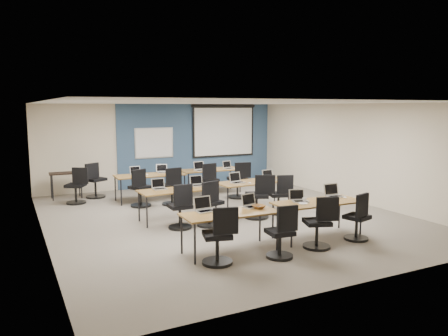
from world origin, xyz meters
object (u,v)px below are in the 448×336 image
laptop_1 (251,204)px  task_chair_6 (259,200)px  task_chair_1 (282,236)px  laptop_8 (136,173)px  laptop_0 (204,208)px  task_chair_8 (140,191)px  laptop_4 (159,186)px  task_chair_0 (219,241)px  laptop_6 (237,180)px  training_table_front_right (318,204)px  task_chair_9 (172,189)px  task_chair_5 (210,207)px  laptop_3 (334,194)px  spare_chair_b (77,189)px  training_table_back_left (150,176)px  training_table_mid_left (178,191)px  training_table_mid_right (253,183)px  task_chair_11 (239,183)px  utility_table (66,176)px  spare_chair_a (95,183)px  projector_screen (224,128)px  training_table_back_right (211,171)px  task_chair_10 (208,184)px  task_chair_2 (319,227)px  laptop_10 (200,168)px  task_chair_3 (358,221)px  laptop_7 (269,177)px  task_chair_4 (181,210)px  laptop_2 (299,199)px  laptop_11 (228,167)px  whiteboard (154,143)px  training_table_front_left (230,215)px

laptop_1 → task_chair_6: size_ratio=0.30×
task_chair_1 → laptop_8: 5.89m
laptop_0 → task_chair_1: size_ratio=0.36×
task_chair_6 → task_chair_8: task_chair_6 is taller
laptop_4 → task_chair_8: task_chair_8 is taller
task_chair_1 → laptop_8: bearing=104.7°
task_chair_0 → laptop_6: (2.02, 3.16, 0.38)m
training_table_front_right → task_chair_9: 4.35m
laptop_6 → task_chair_8: (-2.01, 1.58, -0.37)m
task_chair_5 → laptop_0: bearing=-134.9°
laptop_0 → laptop_3: laptop_3 is taller
spare_chair_b → laptop_0: bearing=-42.8°
training_table_back_left → training_table_mid_left: bearing=-90.9°
task_chair_6 → task_chair_9: 2.59m
training_table_mid_right → task_chair_6: (-0.33, -0.83, -0.25)m
task_chair_11 → utility_table: (-4.44, 2.15, 0.22)m
task_chair_0 → task_chair_5: bearing=84.6°
training_table_mid_left → spare_chair_a: spare_chair_a is taller
projector_screen → laptop_1: bearing=-112.5°
training_table_back_right → laptop_0: laptop_0 is taller
training_table_mid_right → task_chair_10: bearing=101.8°
projector_screen → task_chair_11: bearing=-107.8°
training_table_mid_right → spare_chair_a: bearing=132.1°
task_chair_2 → laptop_1: bearing=162.5°
training_table_front_right → training_table_mid_left: same height
task_chair_10 → task_chair_9: bearing=-176.5°
training_table_mid_right → laptop_1: size_ratio=5.91×
laptop_10 → training_table_mid_right: bearing=-88.3°
task_chair_1 → spare_chair_b: spare_chair_b is taller
spare_chair_a → task_chair_0: bearing=-111.7°
task_chair_3 → utility_table: 8.17m
task_chair_1 → laptop_8: size_ratio=3.21×
laptop_7 → task_chair_9: size_ratio=0.34×
task_chair_5 → spare_chair_a: size_ratio=0.99×
task_chair_4 → laptop_1: bearing=-63.0°
task_chair_2 → laptop_6: (0.00, 3.24, 0.39)m
laptop_2 → laptop_8: size_ratio=1.03×
task_chair_0 → laptop_11: size_ratio=3.21×
projector_screen → spare_chair_b: size_ratio=2.40×
laptop_4 → task_chair_11: size_ratio=0.30×
task_chair_4 → task_chair_11: (2.65, 2.28, 0.03)m
training_table_mid_right → laptop_3: 2.48m
whiteboard → task_chair_4: whiteboard is taller
laptop_8 → training_table_mid_left: bearing=-88.6°
task_chair_2 → task_chair_3: task_chair_2 is taller
training_table_mid_right → task_chair_4: size_ratio=1.90×
task_chair_10 → laptop_2: bearing=-100.3°
laptop_4 → spare_chair_b: size_ratio=0.31×
laptop_8 → laptop_2: bearing=-72.7°
training_table_front_left → laptop_1: bearing=22.7°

